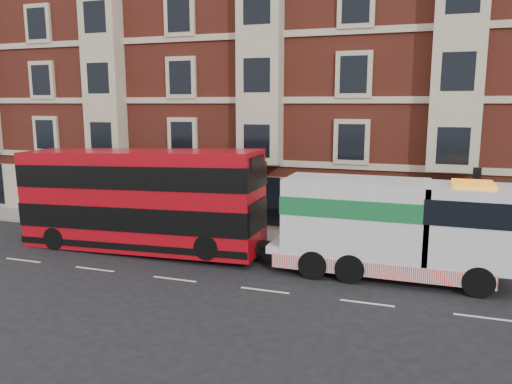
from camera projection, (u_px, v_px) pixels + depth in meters
ground at (175, 279)px, 21.06m from camera, size 120.00×120.00×0.00m
sidewalk at (238, 234)px, 28.04m from camera, size 90.00×3.00×0.15m
victorian_terrace at (284, 61)px, 33.12m from camera, size 45.00×12.00×20.40m
lamp_post_west at (130, 186)px, 28.26m from camera, size 0.35×0.15×4.35m
lamp_post_east at (474, 207)px, 22.59m from camera, size 0.35×0.15×4.35m
double_decker_bus at (139, 198)px, 24.76m from camera, size 12.45×2.86×5.04m
tow_truck at (389, 226)px, 21.03m from camera, size 9.97×2.95×4.16m
pedestrian at (103, 206)px, 30.71m from camera, size 0.80×0.72×1.85m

